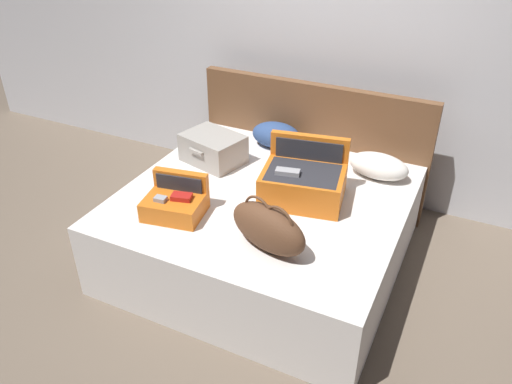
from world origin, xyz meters
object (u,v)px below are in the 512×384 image
hard_case_large (303,181)px  hard_case_small (175,203)px  hard_case_medium (213,149)px  pillow_near_headboard (379,166)px  duffel_bag (268,228)px  pillow_center_head (276,135)px  bed (264,227)px

hard_case_large → hard_case_small: 0.87m
hard_case_medium → pillow_near_headboard: (1.21, 0.31, -0.02)m
duffel_bag → pillow_near_headboard: size_ratio=1.29×
hard_case_small → pillow_center_head: (0.19, 1.19, 0.02)m
bed → hard_case_medium: hard_case_medium is taller
duffel_bag → pillow_near_headboard: 1.18m
hard_case_large → duffel_bag: hard_case_large is taller
bed → hard_case_medium: (-0.57, 0.28, 0.38)m
hard_case_small → pillow_near_headboard: bearing=34.6°
hard_case_large → pillow_near_headboard: bearing=42.0°
hard_case_medium → pillow_center_head: size_ratio=1.27×
hard_case_medium → hard_case_small: size_ratio=1.22×
pillow_center_head → duffel_bag: bearing=-68.1°
hard_case_medium → pillow_near_headboard: hard_case_medium is taller
bed → hard_case_small: 0.72m
hard_case_large → pillow_near_headboard: size_ratio=1.40×
bed → hard_case_small: (-0.42, -0.46, 0.36)m
bed → pillow_near_headboard: size_ratio=4.33×
pillow_near_headboard → pillow_center_head: pillow_center_head is taller
hard_case_large → hard_case_medium: bearing=156.0°
hard_case_large → pillow_center_head: size_ratio=1.53×
bed → hard_case_large: bearing=18.3°
pillow_near_headboard → duffel_bag: bearing=-108.5°
hard_case_small → pillow_center_head: size_ratio=1.04×
hard_case_large → hard_case_medium: 0.84m
duffel_bag → hard_case_small: bearing=174.6°
hard_case_large → pillow_center_head: hard_case_large is taller
hard_case_small → duffel_bag: bearing=-15.4°
bed → hard_case_medium: bearing=153.9°
hard_case_large → hard_case_small: bearing=-151.8°
bed → hard_case_small: hard_case_small is taller
hard_case_large → pillow_center_head: bearing=116.5°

